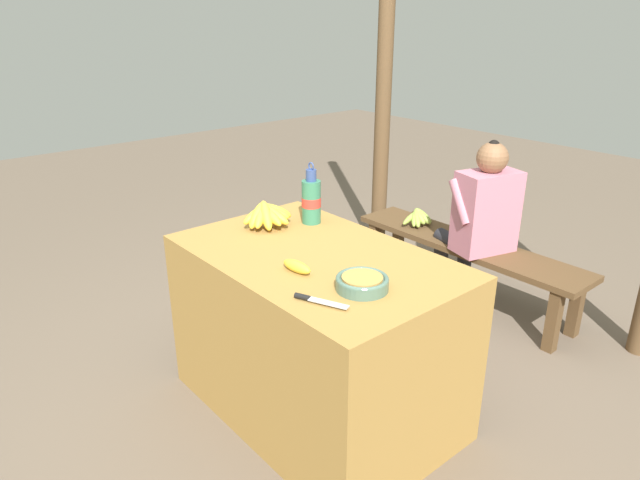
{
  "coord_description": "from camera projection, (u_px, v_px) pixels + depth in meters",
  "views": [
    {
      "loc": [
        1.63,
        -1.37,
        1.67
      ],
      "look_at": [
        -0.04,
        0.05,
        0.79
      ],
      "focal_mm": 32.0,
      "sensor_mm": 36.0,
      "label": 1
    }
  ],
  "objects": [
    {
      "name": "market_counter",
      "position": [
        317.0,
        335.0,
        2.46
      ],
      "size": [
        1.2,
        0.76,
        0.75
      ],
      "color": "olive",
      "rests_on": "ground_plane"
    },
    {
      "name": "ground_plane",
      "position": [
        317.0,
        406.0,
        2.6
      ],
      "size": [
        12.0,
        12.0,
        0.0
      ],
      "primitive_type": "plane",
      "color": "brown"
    },
    {
      "name": "support_post_near",
      "position": [
        384.0,
        83.0,
        3.93
      ],
      "size": [
        0.11,
        0.11,
        2.42
      ],
      "color": "brown",
      "rests_on": "ground_plane"
    },
    {
      "name": "wooden_bench",
      "position": [
        466.0,
        252.0,
        3.44
      ],
      "size": [
        1.5,
        0.32,
        0.38
      ],
      "color": "brown",
      "rests_on": "ground_plane"
    },
    {
      "name": "water_bottle",
      "position": [
        311.0,
        200.0,
        2.63
      ],
      "size": [
        0.09,
        0.09,
        0.29
      ],
      "color": "#337556",
      "rests_on": "market_counter"
    },
    {
      "name": "knife",
      "position": [
        313.0,
        299.0,
        1.93
      ],
      "size": [
        0.19,
        0.1,
        0.02
      ],
      "rotation": [
        0.0,
        0.0,
        0.4
      ],
      "color": "#BCBCC1",
      "rests_on": "market_counter"
    },
    {
      "name": "serving_bowl",
      "position": [
        362.0,
        282.0,
        2.02
      ],
      "size": [
        0.19,
        0.19,
        0.05
      ],
      "color": "#4C6B5B",
      "rests_on": "market_counter"
    },
    {
      "name": "banana_bunch_green",
      "position": [
        419.0,
        216.0,
        3.67
      ],
      "size": [
        0.15,
        0.26,
        0.12
      ],
      "color": "#4C381E",
      "rests_on": "wooden_bench"
    },
    {
      "name": "seated_vendor",
      "position": [
        480.0,
        215.0,
        3.27
      ],
      "size": [
        0.46,
        0.43,
        1.03
      ],
      "rotation": [
        0.0,
        0.0,
        2.86
      ],
      "color": "#232328",
      "rests_on": "ground_plane"
    },
    {
      "name": "loose_banana_front",
      "position": [
        297.0,
        267.0,
        2.15
      ],
      "size": [
        0.14,
        0.06,
        0.05
      ],
      "rotation": [
        0.0,
        0.0,
        0.11
      ],
      "color": "gold",
      "rests_on": "market_counter"
    },
    {
      "name": "banana_bunch_ripe",
      "position": [
        268.0,
        214.0,
        2.58
      ],
      "size": [
        0.18,
        0.25,
        0.14
      ],
      "color": "#4C381E",
      "rests_on": "market_counter"
    }
  ]
}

